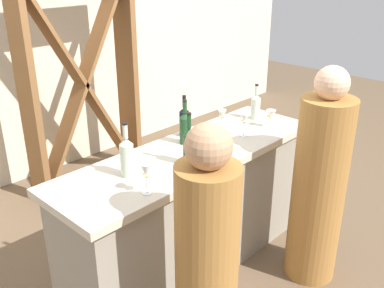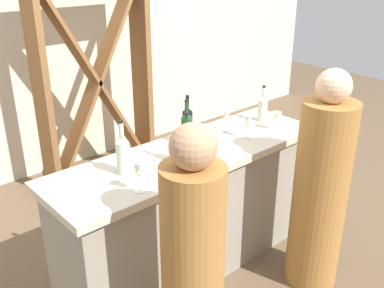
# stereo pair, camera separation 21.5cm
# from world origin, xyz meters

# --- Properties ---
(ground_plane) EXTENTS (12.00, 12.00, 0.00)m
(ground_plane) POSITION_xyz_m (0.00, 0.00, 0.00)
(ground_plane) COLOR brown
(back_wall) EXTENTS (8.00, 0.10, 2.80)m
(back_wall) POSITION_xyz_m (0.00, 2.20, 1.40)
(back_wall) COLOR beige
(back_wall) RESTS_ON ground
(bar_counter) EXTENTS (2.00, 0.61, 0.91)m
(bar_counter) POSITION_xyz_m (0.00, 0.00, 0.46)
(bar_counter) COLOR gray
(bar_counter) RESTS_ON ground
(wine_rack) EXTENTS (1.12, 0.28, 1.99)m
(wine_rack) POSITION_xyz_m (0.25, 1.65, 1.00)
(wine_rack) COLOR brown
(wine_rack) RESTS_ON ground
(wine_bottle_leftmost_clear_pale) EXTENTS (0.08, 0.08, 0.33)m
(wine_bottle_leftmost_clear_pale) POSITION_xyz_m (-0.51, 0.03, 1.04)
(wine_bottle_leftmost_clear_pale) COLOR #B7C6B2
(wine_bottle_leftmost_clear_pale) RESTS_ON bar_counter
(wine_bottle_second_left_olive_green) EXTENTS (0.08, 0.08, 0.33)m
(wine_bottle_second_left_olive_green) POSITION_xyz_m (-0.15, -0.12, 1.04)
(wine_bottle_second_left_olive_green) COLOR #193D1E
(wine_bottle_second_left_olive_green) RESTS_ON bar_counter
(wine_bottle_center_olive_green) EXTENTS (0.08, 0.08, 0.31)m
(wine_bottle_center_olive_green) POSITION_xyz_m (0.06, 0.12, 1.03)
(wine_bottle_center_olive_green) COLOR #193D1E
(wine_bottle_center_olive_green) RESTS_ON bar_counter
(wine_bottle_second_right_near_black) EXTENTS (0.07, 0.07, 0.30)m
(wine_bottle_second_right_near_black) POSITION_xyz_m (0.16, 0.23, 1.02)
(wine_bottle_second_right_near_black) COLOR black
(wine_bottle_second_right_near_black) RESTS_ON bar_counter
(wine_bottle_rightmost_clear_pale) EXTENTS (0.07, 0.07, 0.28)m
(wine_bottle_rightmost_clear_pale) POSITION_xyz_m (0.79, 0.07, 1.02)
(wine_bottle_rightmost_clear_pale) COLOR #B7C6B2
(wine_bottle_rightmost_clear_pale) RESTS_ON bar_counter
(wine_glass_near_left) EXTENTS (0.06, 0.06, 0.18)m
(wine_glass_near_left) POSITION_xyz_m (-0.57, -0.21, 1.03)
(wine_glass_near_left) COLOR white
(wine_glass_near_left) RESTS_ON bar_counter
(wine_glass_near_center) EXTENTS (0.07, 0.07, 0.13)m
(wine_glass_near_center) POSITION_xyz_m (0.72, -0.12, 1.00)
(wine_glass_near_center) COLOR white
(wine_glass_near_center) RESTS_ON bar_counter
(wine_glass_near_right) EXTENTS (0.06, 0.06, 0.17)m
(wine_glass_near_right) POSITION_xyz_m (0.44, -0.08, 1.03)
(wine_glass_near_right) COLOR white
(wine_glass_near_right) RESTS_ON bar_counter
(wine_glass_far_left) EXTENTS (0.07, 0.07, 0.15)m
(wine_glass_far_left) POSITION_xyz_m (0.13, -0.02, 1.02)
(wine_glass_far_left) COLOR white
(wine_glass_far_left) RESTS_ON bar_counter
(wine_glass_far_center) EXTENTS (0.06, 0.06, 0.15)m
(wine_glass_far_center) POSITION_xyz_m (0.44, 0.12, 1.01)
(wine_glass_far_center) COLOR white
(wine_glass_far_center) RESTS_ON bar_counter
(person_left_guest) EXTENTS (0.35, 0.35, 1.43)m
(person_left_guest) POSITION_xyz_m (-0.57, -0.64, 0.67)
(person_left_guest) COLOR #9E6B33
(person_left_guest) RESTS_ON ground
(person_center_guest) EXTENTS (0.39, 0.39, 1.50)m
(person_center_guest) POSITION_xyz_m (0.52, -0.66, 0.69)
(person_center_guest) COLOR #9E6B33
(person_center_guest) RESTS_ON ground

